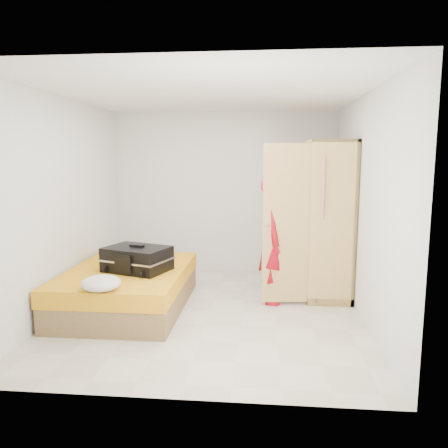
# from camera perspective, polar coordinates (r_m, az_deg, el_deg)

# --- Properties ---
(room) EXTENTS (4.00, 4.02, 2.60)m
(room) POSITION_cam_1_polar(r_m,az_deg,el_deg) (5.20, -1.85, 2.30)
(room) COLOR beige
(room) RESTS_ON ground
(bed) EXTENTS (1.42, 2.02, 0.50)m
(bed) POSITION_cam_1_polar(r_m,az_deg,el_deg) (5.68, -12.41, -8.15)
(bed) COLOR olive
(bed) RESTS_ON ground
(wardrobe) EXTENTS (1.17, 1.25, 2.10)m
(wardrobe) POSITION_cam_1_polar(r_m,az_deg,el_deg) (6.09, 12.86, 0.18)
(wardrobe) COLOR tan
(wardrobe) RESTS_ON ground
(person) EXTENTS (0.49, 0.65, 1.62)m
(person) POSITION_cam_1_polar(r_m,az_deg,el_deg) (5.68, 6.69, -2.18)
(person) COLOR #B90B1D
(person) RESTS_ON ground
(suitcase) EXTENTS (0.89, 0.77, 0.32)m
(suitcase) POSITION_cam_1_polar(r_m,az_deg,el_deg) (5.47, -11.30, -4.50)
(suitcase) COLOR black
(suitcase) RESTS_ON bed
(round_cushion) EXTENTS (0.41, 0.41, 0.16)m
(round_cushion) POSITION_cam_1_polar(r_m,az_deg,el_deg) (4.77, -15.75, -7.44)
(round_cushion) COLOR white
(round_cushion) RESTS_ON bed
(pillow) EXTENTS (0.61, 0.41, 0.10)m
(pillow) POSITION_cam_1_polar(r_m,az_deg,el_deg) (6.40, -10.43, -3.41)
(pillow) COLOR white
(pillow) RESTS_ON bed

